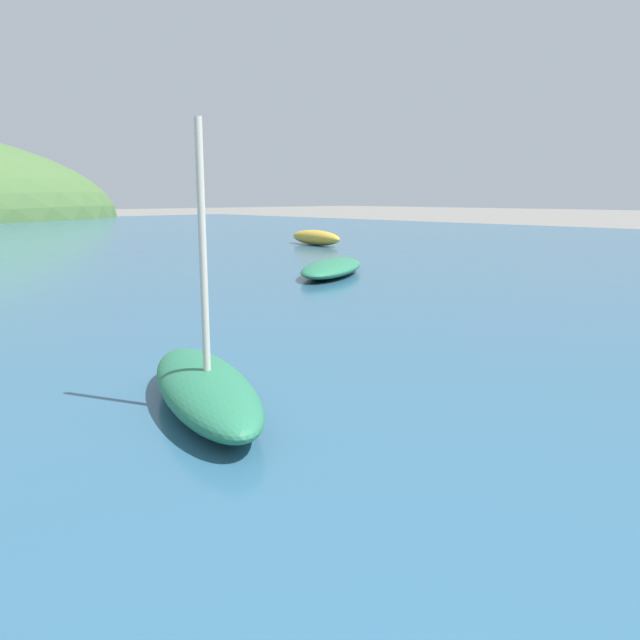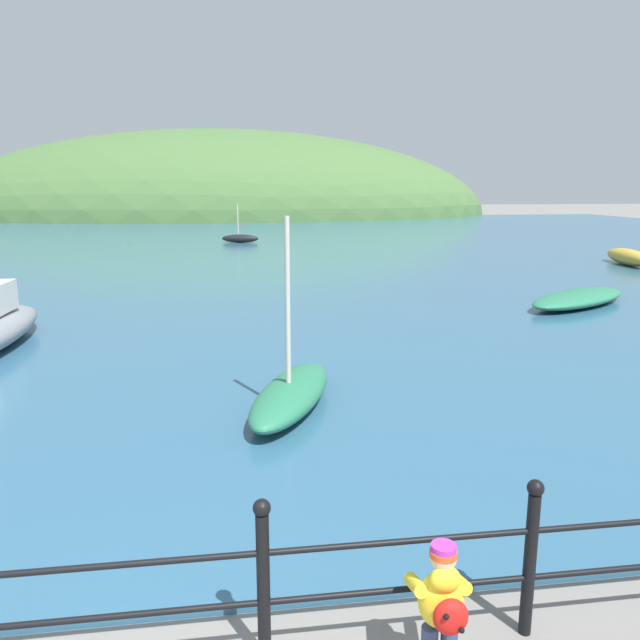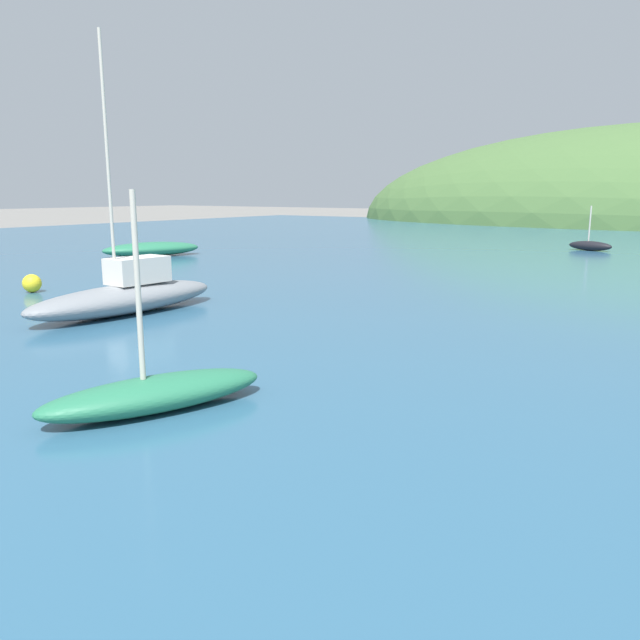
{
  "view_description": "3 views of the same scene",
  "coord_description": "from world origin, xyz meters",
  "views": [
    {
      "loc": [
        -1.48,
        1.19,
        2.13
      ],
      "look_at": [
        2.82,
        5.73,
        0.88
      ],
      "focal_mm": 35.0,
      "sensor_mm": 36.0,
      "label": 1
    },
    {
      "loc": [
        0.87,
        -2.21,
        3.2
      ],
      "look_at": [
        2.25,
        7.29,
        1.12
      ],
      "focal_mm": 35.0,
      "sensor_mm": 36.0,
      "label": 2
    },
    {
      "loc": [
        7.56,
        1.18,
        2.77
      ],
      "look_at": [
        3.29,
        7.42,
        1.22
      ],
      "focal_mm": 35.0,
      "sensor_mm": 36.0,
      "label": 3
    }
  ],
  "objects": [
    {
      "name": "water",
      "position": [
        0.0,
        32.0,
        0.05
      ],
      "size": [
        80.0,
        60.0,
        0.1
      ],
      "primitive_type": "cube",
      "color": "#2D5B7A",
      "rests_on": "ground"
    },
    {
      "name": "boat_blue_hull",
      "position": [
        -13.5,
        19.19,
        0.4
      ],
      "size": [
        2.96,
        4.4,
        0.6
      ],
      "color": "#287551",
      "rests_on": "water"
    },
    {
      "name": "boat_red_dinghy",
      "position": [
        -3.86,
        10.17,
        0.52
      ],
      "size": [
        1.5,
        4.88,
        5.97
      ],
      "color": "gray",
      "rests_on": "water"
    },
    {
      "name": "boat_far_left",
      "position": [
        1.68,
        6.14,
        0.33
      ],
      "size": [
        1.8,
        2.96,
        2.71
      ],
      "color": "#287551",
      "rests_on": "water"
    },
    {
      "name": "boat_green_fishing",
      "position": [
        1.46,
        32.57,
        0.34
      ],
      "size": [
        2.11,
        1.03,
        2.08
      ],
      "color": "black",
      "rests_on": "water"
    },
    {
      "name": "mooring_buoy",
      "position": [
        -8.42,
        10.63,
        0.35
      ],
      "size": [
        0.5,
        0.5,
        0.5
      ],
      "primitive_type": "sphere",
      "color": "yellow",
      "rests_on": "water"
    }
  ]
}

